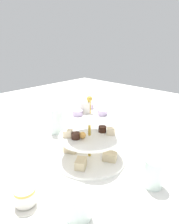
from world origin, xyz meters
name	(u,v)px	position (x,y,z in m)	size (l,w,h in m)	color
ground_plane	(90,158)	(0.00, 0.00, 0.00)	(2.40, 2.40, 0.00)	white
tiered_serving_stand	(89,141)	(0.00, 0.00, 0.07)	(0.27, 0.27, 0.24)	white
water_glass_tall_right	(57,121)	(0.27, -0.06, 0.06)	(0.07, 0.07, 0.12)	silver
water_glass_short_left	(78,205)	(-0.17, 0.22, 0.04)	(0.06, 0.06, 0.07)	silver
teacup_with_saucer	(25,197)	(-0.03, 0.29, 0.02)	(0.09, 0.09, 0.05)	white
butter_knife_left	(138,132)	(-0.02, -0.32, 0.00)	(0.17, 0.01, 0.00)	silver
butter_knife_right	(0,164)	(0.21, 0.25, 0.00)	(0.17, 0.01, 0.00)	silver
water_glass_mid_back	(154,173)	(-0.25, -0.02, 0.05)	(0.06, 0.06, 0.09)	silver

